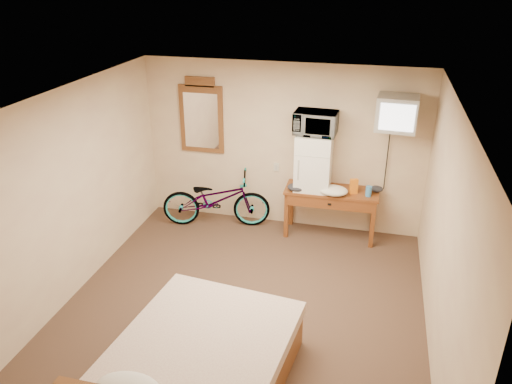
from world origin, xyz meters
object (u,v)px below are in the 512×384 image
mini_fridge (314,162)px  blue_cup (369,191)px  wall_mirror (201,117)px  desk (331,198)px  bicycle (216,199)px  bed (195,373)px  microwave (316,123)px  crt_television (397,113)px

mini_fridge → blue_cup: bearing=-6.7°
blue_cup → wall_mirror: (-2.56, 0.33, 0.81)m
desk → wall_mirror: bearing=172.4°
blue_cup → bicycle: 2.30m
mini_fridge → blue_cup: (0.80, -0.09, -0.33)m
blue_cup → bed: size_ratio=0.07×
desk → bed: size_ratio=0.62×
desk → microwave: size_ratio=2.30×
microwave → wall_mirror: wall_mirror is taller
blue_cup → bicycle: bearing=179.8°
crt_television → bed: bearing=-115.9°
crt_television → blue_cup: bearing=-162.9°
desk → microwave: 1.14m
desk → mini_fridge: mini_fridge is taller
microwave → bicycle: (-1.46, -0.09, -1.30)m
mini_fridge → bicycle: bearing=-176.6°
mini_fridge → bed: mini_fridge is taller
desk → blue_cup: size_ratio=9.11×
microwave → blue_cup: bearing=-4.0°
desk → mini_fridge: size_ratio=1.65×
crt_television → bicycle: bearing=-178.4°
desk → bicycle: (-1.74, -0.05, -0.19)m
wall_mirror → crt_television: bearing=-5.1°
microwave → desk: bearing=-4.5°
blue_cup → crt_television: size_ratio=0.24×
blue_cup → bicycle: size_ratio=0.09×
desk → mini_fridge: bearing=172.8°
microwave → crt_television: (1.06, -0.02, 0.22)m
crt_television → bed: (-1.65, -3.40, -1.65)m
mini_fridge → bicycle: size_ratio=0.49×
blue_cup → bed: bed is taller
wall_mirror → bicycle: wall_mirror is taller
blue_cup → microwave: bearing=173.3°
blue_cup → crt_television: bearing=17.1°
crt_television → desk: bearing=-178.5°
mini_fridge → microwave: microwave is taller
mini_fridge → bed: 3.57m
microwave → mini_fridge: bearing=-121.0°
wall_mirror → desk: bearing=-7.6°
bed → blue_cup: bearing=67.3°
crt_television → bicycle: size_ratio=0.37×
desk → microwave: (-0.28, 0.04, 1.10)m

